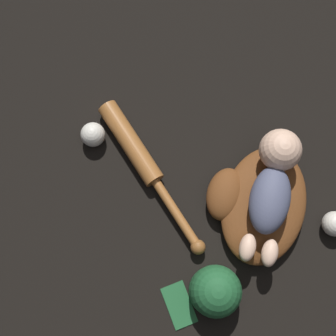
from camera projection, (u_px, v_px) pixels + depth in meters
name	position (u px, v px, depth m)	size (l,w,h in m)	color
ground_plane	(266.00, 217.00, 1.38)	(6.00, 6.00, 0.00)	black
baseball_glove	(257.00, 203.00, 1.35)	(0.36, 0.30, 0.08)	brown
baby_figure	(273.00, 182.00, 1.28)	(0.38, 0.14, 0.12)	#4C516B
baseball_bat	(141.00, 159.00, 1.39)	(0.37, 0.43, 0.06)	#9E602D
baseball	(93.00, 135.00, 1.40)	(0.07, 0.07, 0.07)	silver
baseball_spare	(335.00, 224.00, 1.34)	(0.07, 0.07, 0.07)	silver
baseball_cap	(215.00, 292.00, 1.27)	(0.21, 0.22, 0.14)	#1E562D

